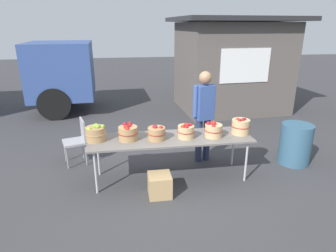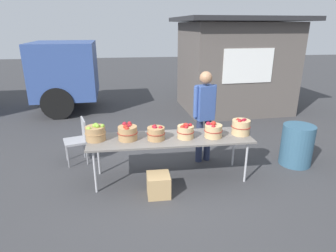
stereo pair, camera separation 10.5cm
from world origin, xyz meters
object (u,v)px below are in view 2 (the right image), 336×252
at_px(apple_basket_red_0, 128,132).
at_px(produce_crate, 159,185).
at_px(market_table, 170,140).
at_px(apple_basket_red_4, 241,127).
at_px(apple_basket_red_3, 213,130).
at_px(apple_basket_green_0, 95,133).
at_px(vendor_adult, 205,110).
at_px(folding_chair, 79,137).
at_px(apple_basket_red_2, 186,131).
at_px(apple_basket_red_1, 156,133).
at_px(trash_barrel, 297,145).

height_order(apple_basket_red_0, produce_crate, apple_basket_red_0).
xyz_separation_m(market_table, apple_basket_red_4, (1.21, -0.00, 0.17)).
bearing_deg(apple_basket_red_3, apple_basket_green_0, 176.17).
height_order(apple_basket_green_0, vendor_adult, vendor_adult).
distance_m(apple_basket_red_0, vendor_adult, 1.54).
distance_m(apple_basket_red_3, apple_basket_red_4, 0.51).
xyz_separation_m(apple_basket_green_0, vendor_adult, (1.94, 0.53, 0.15)).
distance_m(vendor_adult, folding_chair, 2.43).
xyz_separation_m(apple_basket_green_0, folding_chair, (-0.42, 0.79, -0.37)).
bearing_deg(apple_basket_red_3, apple_basket_red_4, 7.52).
xyz_separation_m(apple_basket_red_2, vendor_adult, (0.48, 0.64, 0.16)).
distance_m(apple_basket_red_0, apple_basket_red_1, 0.46).
distance_m(apple_basket_green_0, produce_crate, 1.32).
xyz_separation_m(apple_basket_red_0, apple_basket_red_2, (0.94, -0.06, -0.00)).
height_order(apple_basket_red_4, vendor_adult, vendor_adult).
xyz_separation_m(folding_chair, trash_barrel, (4.07, -0.64, -0.12)).
bearing_deg(market_table, folding_chair, 152.47).
xyz_separation_m(apple_basket_red_4, trash_barrel, (1.22, 0.21, -0.49)).
relative_size(market_table, produce_crate, 7.72).
distance_m(apple_basket_green_0, apple_basket_red_1, 0.98).
relative_size(apple_basket_red_1, trash_barrel, 0.39).
bearing_deg(apple_basket_red_0, trash_barrel, 3.56).
xyz_separation_m(apple_basket_red_2, apple_basket_red_3, (0.46, -0.02, -0.00)).
relative_size(market_table, apple_basket_red_1, 8.94).
xyz_separation_m(market_table, produce_crate, (-0.26, -0.51, -0.54)).
bearing_deg(produce_crate, apple_basket_red_4, 19.21).
height_order(apple_basket_red_1, folding_chair, apple_basket_red_1).
height_order(folding_chair, trash_barrel, folding_chair).
relative_size(apple_basket_red_2, trash_barrel, 0.37).
bearing_deg(trash_barrel, apple_basket_red_0, -176.44).
bearing_deg(vendor_adult, market_table, 24.49).
xyz_separation_m(market_table, apple_basket_red_0, (-0.70, 0.01, 0.16)).
bearing_deg(apple_basket_red_3, folding_chair, 158.52).
relative_size(folding_chair, trash_barrel, 1.11).
height_order(market_table, apple_basket_red_4, apple_basket_red_4).
height_order(trash_barrel, produce_crate, trash_barrel).
xyz_separation_m(market_table, apple_basket_green_0, (-1.22, 0.06, 0.16)).
xyz_separation_m(vendor_adult, trash_barrel, (1.71, -0.38, -0.64)).
height_order(apple_basket_red_2, folding_chair, apple_basket_red_2).
relative_size(apple_basket_red_0, produce_crate, 0.94).
bearing_deg(produce_crate, market_table, 63.33).
bearing_deg(apple_basket_red_4, trash_barrel, 9.78).
bearing_deg(apple_basket_red_4, produce_crate, -160.79).
relative_size(apple_basket_red_4, produce_crate, 0.92).
distance_m(apple_basket_red_4, produce_crate, 1.71).
relative_size(market_table, folding_chair, 3.14).
distance_m(apple_basket_red_4, trash_barrel, 1.34).
height_order(apple_basket_red_1, apple_basket_red_2, apple_basket_red_2).
relative_size(apple_basket_red_0, apple_basket_red_2, 1.14).
bearing_deg(vendor_adult, apple_basket_red_1, 18.65).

